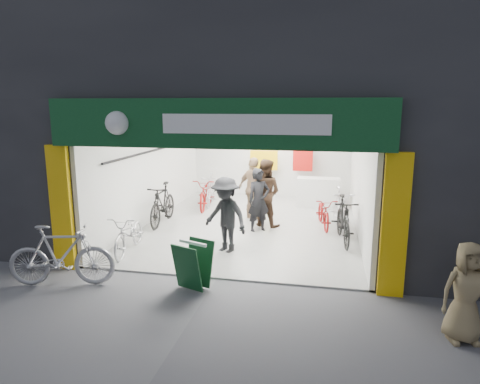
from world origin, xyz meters
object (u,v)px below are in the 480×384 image
(pedestrian_near, at_px, (467,293))
(parked_bike, at_px, (61,255))
(bike_left_front, at_px, (129,233))
(bike_right_front, at_px, (343,220))
(sandwich_board, at_px, (193,264))

(pedestrian_near, bearing_deg, parked_bike, 166.02)
(bike_left_front, xyz_separation_m, bike_right_front, (4.86, 1.74, 0.12))
(parked_bike, bearing_deg, bike_right_front, -69.16)
(sandwich_board, bearing_deg, parked_bike, -151.55)
(bike_right_front, bearing_deg, sandwich_board, -136.57)
(pedestrian_near, relative_size, sandwich_board, 1.68)
(bike_left_front, relative_size, sandwich_board, 2.00)
(parked_bike, bearing_deg, pedestrian_near, -108.80)
(sandwich_board, bearing_deg, bike_right_front, 70.69)
(sandwich_board, bearing_deg, pedestrian_near, 8.84)
(pedestrian_near, bearing_deg, bike_right_front, 101.23)
(pedestrian_near, bearing_deg, sandwich_board, 159.00)
(bike_right_front, xyz_separation_m, parked_bike, (-5.30, -3.68, 0.01))
(bike_right_front, relative_size, pedestrian_near, 1.30)
(bike_right_front, bearing_deg, pedestrian_near, -76.20)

